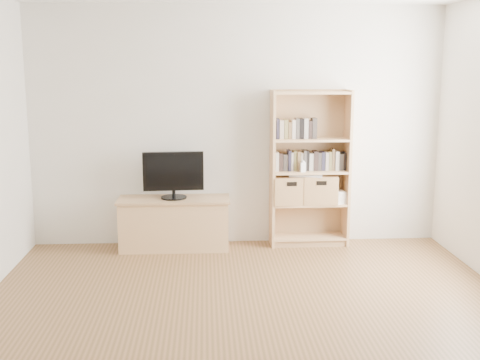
{
  "coord_description": "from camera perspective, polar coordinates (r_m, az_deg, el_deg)",
  "views": [
    {
      "loc": [
        -0.35,
        -4.06,
        1.97
      ],
      "look_at": [
        -0.0,
        1.9,
        0.82
      ],
      "focal_mm": 45.0,
      "sensor_mm": 36.0,
      "label": 1
    }
  ],
  "objects": [
    {
      "name": "bookshelf",
      "position": [
        6.6,
        6.64,
        1.08
      ],
      "size": [
        0.86,
        0.32,
        1.7
      ],
      "primitive_type": "cube",
      "rotation": [
        0.0,
        0.0,
        0.02
      ],
      "color": "tan",
      "rests_on": "floor"
    },
    {
      "name": "books_row_upper",
      "position": [
        6.53,
        5.05,
        4.78
      ],
      "size": [
        0.37,
        0.14,
        0.19
      ],
      "primitive_type": "cube",
      "rotation": [
        0.0,
        0.0,
        -0.03
      ],
      "color": "#AEA79D",
      "rests_on": "bookshelf"
    },
    {
      "name": "laptop",
      "position": [
        6.6,
        6.31,
        0.52
      ],
      "size": [
        0.4,
        0.32,
        0.03
      ],
      "primitive_type": "cube",
      "rotation": [
        0.0,
        0.0,
        -0.24
      ],
      "color": "silver",
      "rests_on": "basket_left"
    },
    {
      "name": "front_wall",
      "position": [
        1.73,
        8.89,
        -11.99
      ],
      "size": [
        4.5,
        0.02,
        2.6
      ],
      "primitive_type": "cube",
      "color": "silver",
      "rests_on": "floor"
    },
    {
      "name": "books_row_mid",
      "position": [
        6.6,
        6.62,
        1.86
      ],
      "size": [
        0.8,
        0.16,
        0.21
      ],
      "primitive_type": "cube",
      "rotation": [
        0.0,
        0.0,
        0.01
      ],
      "color": "#AEA79D",
      "rests_on": "bookshelf"
    },
    {
      "name": "back_wall",
      "position": [
        6.6,
        -0.27,
        5.07
      ],
      "size": [
        4.5,
        0.02,
        2.6
      ],
      "primitive_type": "cube",
      "color": "silver",
      "rests_on": "floor"
    },
    {
      "name": "baby_monitor",
      "position": [
        6.49,
        5.98,
        1.21
      ],
      "size": [
        0.06,
        0.05,
        0.1
      ],
      "primitive_type": "cube",
      "rotation": [
        0.0,
        0.0,
        0.26
      ],
      "color": "white",
      "rests_on": "bookshelf"
    },
    {
      "name": "magazine_stack",
      "position": [
        6.72,
        9.05,
        -1.62
      ],
      "size": [
        0.22,
        0.27,
        0.11
      ],
      "primitive_type": "cube",
      "rotation": [
        0.0,
        0.0,
        0.22
      ],
      "color": "silver",
      "rests_on": "bookshelf"
    },
    {
      "name": "floor",
      "position": [
        4.52,
        1.51,
        -14.92
      ],
      "size": [
        4.5,
        5.0,
        0.01
      ],
      "primitive_type": "cube",
      "color": "brown",
      "rests_on": "ground"
    },
    {
      "name": "tv_stand",
      "position": [
        6.57,
        -6.24,
        -4.2
      ],
      "size": [
        1.16,
        0.44,
        0.53
      ],
      "primitive_type": "cube",
      "rotation": [
        0.0,
        0.0,
        -0.01
      ],
      "color": "tan",
      "rests_on": "floor"
    },
    {
      "name": "basket_right",
      "position": [
        6.66,
        7.49,
        -0.83
      ],
      "size": [
        0.38,
        0.31,
        0.31
      ],
      "primitive_type": "cube",
      "rotation": [
        0.0,
        0.0,
        -0.01
      ],
      "color": "#B17F4F",
      "rests_on": "bookshelf"
    },
    {
      "name": "basket_left",
      "position": [
        6.6,
        4.66,
        -0.9
      ],
      "size": [
        0.38,
        0.32,
        0.3
      ],
      "primitive_type": "cube",
      "rotation": [
        0.0,
        0.0,
        0.06
      ],
      "color": "#B17F4F",
      "rests_on": "bookshelf"
    },
    {
      "name": "television",
      "position": [
        6.45,
        -6.34,
        0.46
      ],
      "size": [
        0.65,
        0.08,
        0.51
      ],
      "primitive_type": "cube",
      "rotation": [
        0.0,
        0.0,
        0.05
      ],
      "color": "black",
      "rests_on": "tv_stand"
    }
  ]
}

